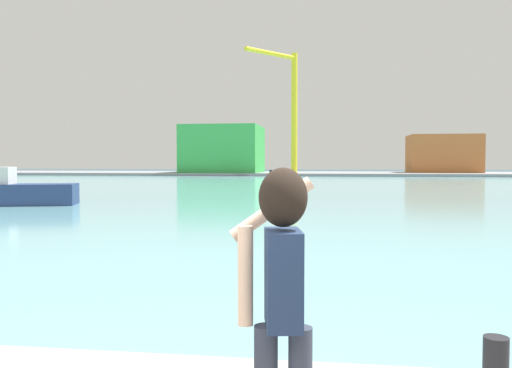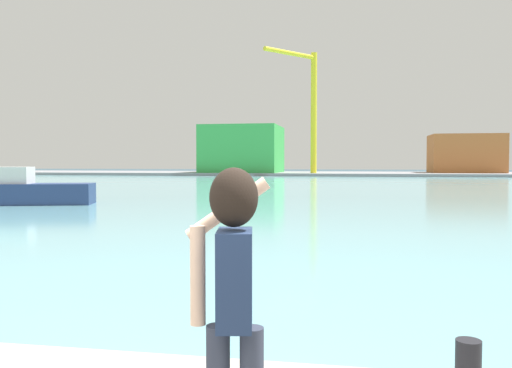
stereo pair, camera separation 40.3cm
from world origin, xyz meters
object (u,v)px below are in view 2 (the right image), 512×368
warehouse_left (243,149)px  port_crane (309,101)px  person_photographer (233,284)px  harbor_bollard (468,368)px  boat_moored (21,191)px  warehouse_right (465,154)px

warehouse_left → port_crane: port_crane is taller
person_photographer → warehouse_left: (-18.62, 89.60, 2.91)m
harbor_bollard → person_photographer: bearing=-141.8°
boat_moored → warehouse_left: warehouse_left is taller
harbor_bollard → boat_moored: bearing=130.4°
warehouse_left → warehouse_right: size_ratio=1.14×
warehouse_right → port_crane: 28.96m
warehouse_left → port_crane: bearing=-23.3°
harbor_bollard → warehouse_right: 93.94m
person_photographer → boat_moored: 28.82m
person_photographer → warehouse_left: bearing=1.4°
boat_moored → warehouse_right: 79.31m
warehouse_right → person_photographer: bearing=-101.9°
boat_moored → person_photographer: bearing=-69.8°
person_photographer → warehouse_left: 91.56m
person_photographer → harbor_bollard: bearing=-62.1°
boat_moored → warehouse_right: bearing=46.0°
warehouse_right → port_crane: port_crane is taller
warehouse_right → harbor_bollard: bearing=-101.2°
harbor_bollard → warehouse_right: size_ratio=0.04×
warehouse_left → boat_moored: bearing=-88.7°
warehouse_left → warehouse_right: warehouse_left is taller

